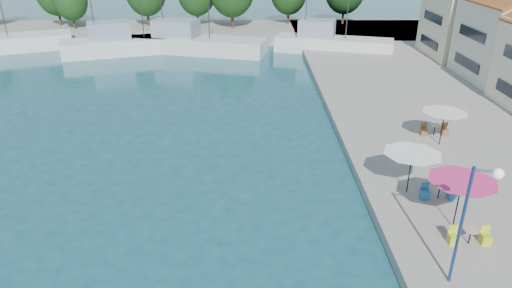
{
  "coord_description": "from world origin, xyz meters",
  "views": [
    {
      "loc": [
        0.09,
        0.51,
        12.83
      ],
      "look_at": [
        0.27,
        26.0,
        1.18
      ],
      "focal_mm": 32.0,
      "sensor_mm": 36.0,
      "label": 1
    }
  ],
  "objects_px": {
    "umbrella_cream": "(444,116)",
    "street_lamp": "(475,206)",
    "umbrella_pink": "(461,186)",
    "trawler_03": "(193,43)",
    "umbrella_white": "(412,158)",
    "trawler_04": "(330,44)",
    "trawler_02": "(128,44)"
  },
  "relations": [
    {
      "from": "umbrella_cream",
      "to": "street_lamp",
      "type": "distance_m",
      "value": 13.55
    },
    {
      "from": "trawler_02",
      "to": "umbrella_pink",
      "type": "distance_m",
      "value": 44.25
    },
    {
      "from": "trawler_03",
      "to": "street_lamp",
      "type": "bearing_deg",
      "value": -55.48
    },
    {
      "from": "trawler_03",
      "to": "umbrella_white",
      "type": "relative_size",
      "value": 5.81
    },
    {
      "from": "umbrella_pink",
      "to": "umbrella_white",
      "type": "distance_m",
      "value": 3.42
    },
    {
      "from": "trawler_03",
      "to": "umbrella_white",
      "type": "distance_m",
      "value": 37.59
    },
    {
      "from": "trawler_03",
      "to": "trawler_04",
      "type": "height_order",
      "value": "same"
    },
    {
      "from": "trawler_04",
      "to": "umbrella_cream",
      "type": "distance_m",
      "value": 28.28
    },
    {
      "from": "trawler_02",
      "to": "umbrella_cream",
      "type": "distance_m",
      "value": 38.81
    },
    {
      "from": "umbrella_pink",
      "to": "street_lamp",
      "type": "height_order",
      "value": "street_lamp"
    },
    {
      "from": "umbrella_white",
      "to": "street_lamp",
      "type": "distance_m",
      "value": 7.06
    },
    {
      "from": "umbrella_cream",
      "to": "street_lamp",
      "type": "xyz_separation_m",
      "value": [
        -4.09,
        -12.82,
        1.52
      ]
    },
    {
      "from": "umbrella_white",
      "to": "umbrella_cream",
      "type": "relative_size",
      "value": 1.06
    },
    {
      "from": "umbrella_white",
      "to": "umbrella_cream",
      "type": "height_order",
      "value": "umbrella_white"
    },
    {
      "from": "umbrella_cream",
      "to": "street_lamp",
      "type": "height_order",
      "value": "street_lamp"
    },
    {
      "from": "trawler_04",
      "to": "street_lamp",
      "type": "distance_m",
      "value": 41.07
    },
    {
      "from": "trawler_04",
      "to": "umbrella_white",
      "type": "relative_size",
      "value": 4.8
    },
    {
      "from": "trawler_04",
      "to": "street_lamp",
      "type": "xyz_separation_m",
      "value": [
        -1.41,
        -40.93,
        3.02
      ]
    },
    {
      "from": "trawler_02",
      "to": "umbrella_pink",
      "type": "relative_size",
      "value": 5.31
    },
    {
      "from": "umbrella_cream",
      "to": "umbrella_white",
      "type": "bearing_deg",
      "value": -123.61
    },
    {
      "from": "trawler_04",
      "to": "trawler_02",
      "type": "bearing_deg",
      "value": -163.28
    },
    {
      "from": "trawler_03",
      "to": "street_lamp",
      "type": "distance_m",
      "value": 44.0
    },
    {
      "from": "trawler_03",
      "to": "umbrella_cream",
      "type": "xyz_separation_m",
      "value": [
        19.19,
        -28.39,
        1.49
      ]
    },
    {
      "from": "umbrella_white",
      "to": "umbrella_pink",
      "type": "bearing_deg",
      "value": -70.39
    },
    {
      "from": "umbrella_cream",
      "to": "street_lamp",
      "type": "relative_size",
      "value": 0.56
    },
    {
      "from": "trawler_04",
      "to": "umbrella_pink",
      "type": "bearing_deg",
      "value": -73.93
    },
    {
      "from": "trawler_02",
      "to": "trawler_03",
      "type": "height_order",
      "value": "same"
    },
    {
      "from": "trawler_04",
      "to": "street_lamp",
      "type": "height_order",
      "value": "trawler_04"
    },
    {
      "from": "umbrella_white",
      "to": "street_lamp",
      "type": "height_order",
      "value": "street_lamp"
    },
    {
      "from": "trawler_02",
      "to": "umbrella_pink",
      "type": "xyz_separation_m",
      "value": [
        24.13,
        -37.05,
        1.72
      ]
    },
    {
      "from": "trawler_04",
      "to": "street_lamp",
      "type": "relative_size",
      "value": 2.85
    },
    {
      "from": "umbrella_pink",
      "to": "umbrella_cream",
      "type": "xyz_separation_m",
      "value": [
        2.79,
        9.14,
        -0.23
      ]
    }
  ]
}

